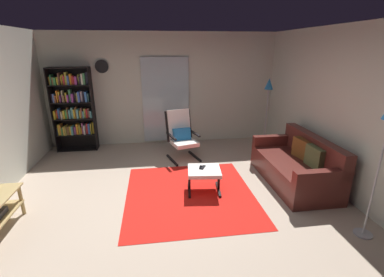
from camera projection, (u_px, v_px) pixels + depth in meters
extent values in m
plane|color=tan|center=(174.00, 203.00, 4.13)|extent=(7.02, 7.02, 0.00)
cube|color=beige|center=(163.00, 90.00, 6.43)|extent=(5.60, 0.06, 2.60)
cube|color=beige|center=(351.00, 114.00, 4.07)|extent=(0.06, 6.00, 2.60)
cube|color=silver|center=(166.00, 100.00, 6.46)|extent=(1.10, 0.01, 2.00)
cube|color=red|center=(190.00, 194.00, 4.38)|extent=(2.02, 2.17, 0.01)
cylinder|color=tan|center=(21.00, 200.00, 3.79)|extent=(0.05, 0.05, 0.45)
cube|color=black|center=(53.00, 111.00, 5.95)|extent=(0.02, 0.30, 1.86)
cube|color=black|center=(94.00, 110.00, 6.06)|extent=(0.02, 0.30, 1.86)
cube|color=black|center=(75.00, 109.00, 6.14)|extent=(0.87, 0.02, 1.86)
cube|color=black|center=(79.00, 149.00, 6.29)|extent=(0.84, 0.28, 0.02)
cube|color=black|center=(77.00, 134.00, 6.18)|extent=(0.84, 0.28, 0.02)
cube|color=black|center=(75.00, 118.00, 6.06)|extent=(0.84, 0.28, 0.02)
cube|color=black|center=(72.00, 102.00, 5.94)|extent=(0.84, 0.28, 0.02)
cube|color=black|center=(70.00, 85.00, 5.82)|extent=(0.84, 0.28, 0.02)
cube|color=black|center=(68.00, 68.00, 5.71)|extent=(0.84, 0.28, 0.02)
cube|color=#18202E|center=(58.00, 131.00, 6.10)|extent=(0.02, 0.16, 0.17)
cube|color=gold|center=(60.00, 129.00, 6.09)|extent=(0.04, 0.16, 0.24)
cube|color=orange|center=(62.00, 129.00, 6.11)|extent=(0.02, 0.18, 0.24)
cube|color=#3C783E|center=(63.00, 131.00, 6.11)|extent=(0.03, 0.21, 0.17)
cube|color=gold|center=(65.00, 130.00, 6.10)|extent=(0.03, 0.19, 0.19)
cube|color=olive|center=(67.00, 130.00, 6.10)|extent=(0.03, 0.22, 0.21)
cube|color=brown|center=(69.00, 130.00, 6.14)|extent=(0.04, 0.20, 0.18)
cube|color=gold|center=(71.00, 130.00, 6.14)|extent=(0.04, 0.18, 0.19)
cube|color=#50A0A1|center=(73.00, 130.00, 6.13)|extent=(0.03, 0.22, 0.20)
cube|color=#9B4996|center=(76.00, 130.00, 6.14)|extent=(0.04, 0.12, 0.18)
cube|color=orange|center=(78.00, 129.00, 6.14)|extent=(0.04, 0.13, 0.24)
cube|color=olive|center=(80.00, 129.00, 6.15)|extent=(0.04, 0.14, 0.22)
cube|color=orange|center=(82.00, 130.00, 6.18)|extent=(0.02, 0.15, 0.16)
cube|color=#9C4782|center=(83.00, 128.00, 6.14)|extent=(0.02, 0.12, 0.26)
cube|color=beige|center=(85.00, 129.00, 6.16)|extent=(0.03, 0.19, 0.21)
cube|color=red|center=(87.00, 128.00, 6.19)|extent=(0.03, 0.14, 0.24)
cube|color=#2D54AA|center=(90.00, 128.00, 6.18)|extent=(0.04, 0.18, 0.24)
cube|color=#9B972E|center=(92.00, 128.00, 6.19)|extent=(0.02, 0.19, 0.25)
cube|color=gold|center=(94.00, 128.00, 6.20)|extent=(0.03, 0.14, 0.25)
cube|color=gold|center=(56.00, 114.00, 5.98)|extent=(0.03, 0.22, 0.19)
cube|color=red|center=(58.00, 114.00, 5.99)|extent=(0.02, 0.10, 0.20)
cube|color=#335DB3|center=(59.00, 113.00, 5.99)|extent=(0.03, 0.13, 0.23)
cube|color=brown|center=(61.00, 114.00, 6.01)|extent=(0.02, 0.15, 0.18)
cube|color=beige|center=(63.00, 115.00, 6.00)|extent=(0.02, 0.23, 0.17)
cube|color=gold|center=(65.00, 114.00, 6.01)|extent=(0.04, 0.18, 0.18)
cube|color=#39893A|center=(67.00, 114.00, 6.02)|extent=(0.03, 0.15, 0.20)
cube|color=brown|center=(68.00, 113.00, 6.00)|extent=(0.02, 0.16, 0.25)
cube|color=teal|center=(71.00, 114.00, 6.03)|extent=(0.04, 0.19, 0.20)
cube|color=#5A9B96|center=(73.00, 113.00, 6.02)|extent=(0.04, 0.13, 0.24)
cube|color=gold|center=(75.00, 114.00, 6.04)|extent=(0.04, 0.16, 0.20)
cube|color=brown|center=(77.00, 112.00, 6.02)|extent=(0.02, 0.16, 0.26)
cube|color=teal|center=(78.00, 113.00, 6.03)|extent=(0.04, 0.21, 0.20)
cube|color=gold|center=(81.00, 114.00, 6.05)|extent=(0.03, 0.13, 0.17)
cube|color=brown|center=(82.00, 113.00, 6.05)|extent=(0.03, 0.17, 0.23)
cube|color=teal|center=(84.00, 114.00, 6.08)|extent=(0.03, 0.19, 0.16)
cube|color=olive|center=(85.00, 113.00, 6.07)|extent=(0.03, 0.16, 0.21)
cube|color=red|center=(87.00, 113.00, 6.07)|extent=(0.03, 0.14, 0.20)
cube|color=brown|center=(89.00, 113.00, 6.09)|extent=(0.04, 0.12, 0.21)
cube|color=#509CA5|center=(91.00, 114.00, 6.09)|extent=(0.04, 0.17, 0.16)
cube|color=black|center=(53.00, 98.00, 5.85)|extent=(0.03, 0.14, 0.18)
cube|color=#3D5EA4|center=(55.00, 98.00, 5.86)|extent=(0.03, 0.20, 0.19)
cube|color=brown|center=(56.00, 99.00, 5.86)|extent=(0.03, 0.19, 0.15)
cube|color=orange|center=(58.00, 96.00, 5.86)|extent=(0.02, 0.17, 0.25)
cube|color=gold|center=(60.00, 97.00, 5.88)|extent=(0.03, 0.12, 0.22)
cube|color=#8B3B8D|center=(61.00, 98.00, 5.89)|extent=(0.02, 0.18, 0.15)
cube|color=beige|center=(63.00, 96.00, 5.89)|extent=(0.02, 0.13, 0.25)
cube|color=brown|center=(65.00, 98.00, 5.90)|extent=(0.03, 0.21, 0.15)
cube|color=gold|center=(67.00, 97.00, 5.91)|extent=(0.03, 0.19, 0.21)
cube|color=#8A3591|center=(69.00, 98.00, 5.90)|extent=(0.03, 0.24, 0.16)
cube|color=#3B7E4C|center=(71.00, 96.00, 5.89)|extent=(0.04, 0.13, 0.27)
cube|color=#8C388E|center=(73.00, 98.00, 5.90)|extent=(0.04, 0.20, 0.18)
cube|color=black|center=(76.00, 96.00, 5.93)|extent=(0.03, 0.14, 0.23)
cube|color=#9F8F35|center=(78.00, 97.00, 5.94)|extent=(0.03, 0.18, 0.19)
cube|color=#3B58B3|center=(79.00, 96.00, 5.92)|extent=(0.04, 0.23, 0.23)
cube|color=beige|center=(82.00, 96.00, 5.94)|extent=(0.04, 0.12, 0.22)
cube|color=#241B2B|center=(84.00, 96.00, 5.95)|extent=(0.04, 0.12, 0.23)
cube|color=#3264B2|center=(87.00, 96.00, 5.94)|extent=(0.04, 0.22, 0.22)
cube|color=teal|center=(88.00, 97.00, 5.95)|extent=(0.03, 0.14, 0.17)
cube|color=orange|center=(50.00, 81.00, 5.75)|extent=(0.03, 0.12, 0.17)
cube|color=#31824A|center=(52.00, 80.00, 5.74)|extent=(0.02, 0.20, 0.22)
cube|color=brown|center=(54.00, 81.00, 5.75)|extent=(0.03, 0.19, 0.16)
cube|color=#378942|center=(56.00, 81.00, 5.75)|extent=(0.04, 0.21, 0.16)
cube|color=gold|center=(58.00, 81.00, 5.75)|extent=(0.03, 0.14, 0.16)
cube|color=brown|center=(60.00, 79.00, 5.76)|extent=(0.03, 0.23, 0.25)
cube|color=gold|center=(62.00, 80.00, 5.77)|extent=(0.02, 0.13, 0.20)
cube|color=olive|center=(63.00, 79.00, 5.78)|extent=(0.03, 0.11, 0.22)
cube|color=red|center=(65.00, 80.00, 5.80)|extent=(0.03, 0.20, 0.19)
cube|color=#A49A32|center=(67.00, 78.00, 5.79)|extent=(0.04, 0.17, 0.26)
cube|color=#395AA8|center=(69.00, 80.00, 5.78)|extent=(0.04, 0.15, 0.19)
cube|color=orange|center=(71.00, 79.00, 5.78)|extent=(0.04, 0.12, 0.22)
cube|color=red|center=(73.00, 80.00, 5.80)|extent=(0.03, 0.10, 0.18)
cube|color=red|center=(75.00, 81.00, 5.81)|extent=(0.02, 0.13, 0.16)
cube|color=#953582|center=(77.00, 80.00, 5.82)|extent=(0.04, 0.22, 0.17)
cube|color=#9A9D3A|center=(79.00, 79.00, 5.83)|extent=(0.02, 0.12, 0.21)
cube|color=#2C2230|center=(81.00, 80.00, 5.84)|extent=(0.04, 0.20, 0.16)
cube|color=beige|center=(83.00, 79.00, 5.81)|extent=(0.04, 0.20, 0.23)
cube|color=#3E8550|center=(85.00, 79.00, 5.82)|extent=(0.04, 0.22, 0.24)
cube|color=#272335|center=(87.00, 78.00, 5.82)|extent=(0.04, 0.13, 0.26)
cube|color=#55221D|center=(292.00, 172.00, 4.71)|extent=(0.86, 1.76, 0.40)
cube|color=#55221D|center=(314.00, 148.00, 4.63)|extent=(0.18, 1.76, 0.43)
cube|color=#55221D|center=(323.00, 177.00, 3.86)|extent=(0.86, 0.14, 0.20)
cube|color=#55221D|center=(274.00, 140.00, 5.38)|extent=(0.86, 0.14, 0.20)
cube|color=brown|center=(302.00, 148.00, 4.75)|extent=(0.21, 0.40, 0.34)
cube|color=#536037|center=(315.00, 157.00, 4.37)|extent=(0.16, 0.39, 0.34)
cube|color=black|center=(195.00, 156.00, 5.85)|extent=(0.21, 0.59, 0.04)
cube|color=black|center=(190.00, 124.00, 5.86)|extent=(0.09, 0.18, 0.63)
cube|color=black|center=(194.00, 133.00, 5.70)|extent=(0.19, 0.51, 0.03)
cube|color=black|center=(172.00, 160.00, 5.64)|extent=(0.21, 0.59, 0.04)
cube|color=black|center=(167.00, 127.00, 5.66)|extent=(0.09, 0.18, 0.63)
cube|color=black|center=(171.00, 136.00, 5.49)|extent=(0.19, 0.51, 0.03)
cube|color=white|center=(184.00, 143.00, 5.61)|extent=(0.61, 0.63, 0.08)
cube|color=white|center=(179.00, 124.00, 5.73)|extent=(0.51, 0.31, 0.60)
cube|color=#2066A4|center=(182.00, 136.00, 5.66)|extent=(0.39, 0.26, 0.34)
cube|color=white|center=(204.00, 171.00, 4.37)|extent=(0.57, 0.53, 0.06)
cube|color=black|center=(189.00, 190.00, 4.47)|extent=(0.09, 0.48, 0.04)
cube|color=black|center=(189.00, 181.00, 4.42)|extent=(0.04, 0.04, 0.33)
cube|color=black|center=(218.00, 189.00, 4.48)|extent=(0.09, 0.48, 0.04)
cube|color=black|center=(219.00, 180.00, 4.43)|extent=(0.04, 0.04, 0.33)
cube|color=black|center=(203.00, 167.00, 4.40)|extent=(0.10, 0.15, 0.02)
cube|color=black|center=(201.00, 167.00, 4.41)|extent=(0.10, 0.15, 0.01)
cylinder|color=#A5A5AD|center=(363.00, 234.00, 3.43)|extent=(0.22, 0.22, 0.02)
cylinder|color=#B2B2B7|center=(376.00, 180.00, 3.19)|extent=(0.02, 0.02, 1.48)
cylinder|color=#A5A5AD|center=(263.00, 149.00, 6.27)|extent=(0.22, 0.22, 0.02)
cylinder|color=#B2B2B7|center=(266.00, 120.00, 6.05)|extent=(0.02, 0.02, 1.38)
cone|color=#1F68A5|center=(269.00, 84.00, 5.79)|extent=(0.18, 0.18, 0.23)
cylinder|color=silver|center=(102.00, 66.00, 6.01)|extent=(0.28, 0.02, 0.28)
cylinder|color=black|center=(102.00, 66.00, 6.00)|extent=(0.29, 0.01, 0.29)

